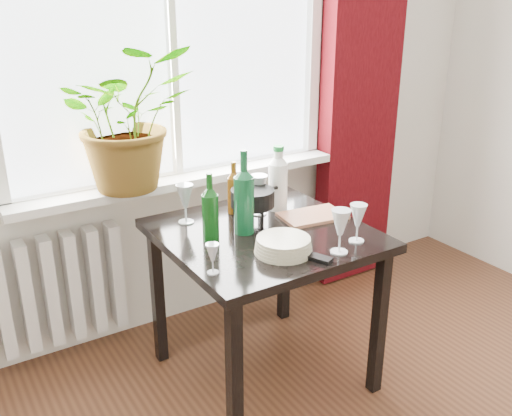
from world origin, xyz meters
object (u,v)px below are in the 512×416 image
wine_bottle_right (244,192)px  plate_stack (283,246)px  wine_bottle_left (210,207)px  bottle_amber (234,187)px  wineglass_front_right (340,231)px  cutting_board (312,216)px  radiator (39,294)px  wineglass_back_center (259,194)px  table (264,250)px  cleaning_bottle (278,177)px  wineglass_far_right (358,223)px  tv_remote (312,257)px  fondue_pot (253,205)px  wineglass_front_left (213,259)px  wineglass_back_left (185,203)px  potted_plant (128,118)px

wine_bottle_right → plate_stack: 0.30m
wine_bottle_left → bottle_amber: bearing=42.7°
wineglass_front_right → cutting_board: bearing=69.0°
radiator → wineglass_back_center: (0.94, -0.45, 0.46)m
table → wine_bottle_left: bearing=171.0°
cleaning_bottle → wineglass_far_right: size_ratio=1.89×
wineglass_far_right → wineglass_back_center: bearing=110.6°
radiator → wineglass_far_right: size_ratio=4.76×
wine_bottle_left → wineglass_back_center: size_ratio=1.52×
tv_remote → cleaning_bottle: bearing=45.5°
wineglass_front_right → fondue_pot: (-0.12, 0.46, -0.02)m
radiator → wineglass_front_left: (0.48, -0.86, 0.42)m
wineglass_front_right → fondue_pot: size_ratio=0.84×
cleaning_bottle → cutting_board: bearing=-66.3°
wineglass_front_left → cutting_board: (0.64, 0.24, -0.05)m
wineglass_front_right → plate_stack: 0.23m
wineglass_back_left → plate_stack: wineglass_back_left is taller
wine_bottle_left → bottle_amber: size_ratio=1.18×
fondue_pot → cutting_board: size_ratio=0.77×
tv_remote → wineglass_back_center: bearing=56.8°
wine_bottle_left → cleaning_bottle: size_ratio=0.92×
wine_bottle_left → potted_plant: bearing=104.8°
plate_stack → cutting_board: (0.32, 0.23, -0.02)m
cleaning_bottle → wine_bottle_left: bearing=-161.3°
radiator → wineglass_back_left: wineglass_back_left is taller
table → wineglass_front_right: bearing=-68.1°
tv_remote → wineglass_back_left: bearing=88.8°
fondue_pot → tv_remote: bearing=-107.9°
wineglass_front_left → fondue_pot: size_ratio=0.54×
table → wineglass_far_right: bearing=-47.9°
wine_bottle_left → plate_stack: (0.19, -0.26, -0.12)m
wine_bottle_left → cutting_board: size_ratio=1.01×
fondue_pot → wineglass_back_center: bearing=23.1°
wine_bottle_left → plate_stack: 0.34m
bottle_amber → wineglass_back_center: bearing=-40.0°
cutting_board → wineglass_front_left: bearing=-159.4°
cleaning_bottle → tv_remote: cleaning_bottle is taller
wine_bottle_left → cleaning_bottle: cleaning_bottle is taller
bottle_amber → fondue_pot: (0.02, -0.14, -0.05)m
cleaning_bottle → wineglass_front_left: bearing=-143.8°
wineglass_back_center → tv_remote: size_ratio=1.21×
potted_plant → cleaning_bottle: (0.57, -0.37, -0.28)m
radiator → potted_plant: size_ratio=1.21×
wine_bottle_left → wineglass_back_left: 0.23m
wineglass_back_left → cutting_board: 0.58m
wineglass_back_center → fondue_pot: 0.10m
potted_plant → plate_stack: potted_plant is taller
table → bottle_amber: 0.34m
radiator → table: bearing=-36.5°
bottle_amber → cutting_board: bottle_amber is taller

